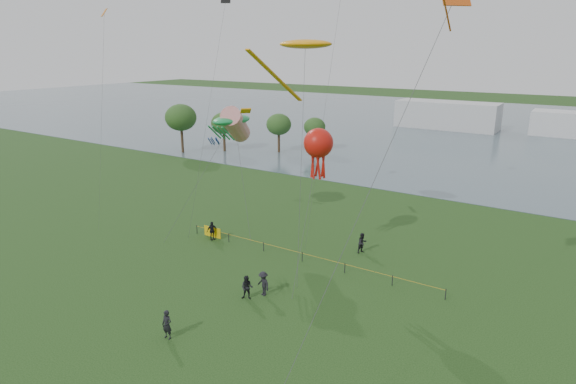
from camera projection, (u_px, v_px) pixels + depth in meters
The scene contains 15 objects.
ground_plane at pixel (190, 373), 26.66m from camera, with size 400.00×400.00×0.00m, color #163310.
lake at pixel (506, 130), 107.22m from camera, with size 400.00×120.00×0.08m, color #4F636C.
pavilion_left at pixel (447, 115), 108.58m from camera, with size 22.00×8.00×6.00m, color silver.
trees at pixel (231, 122), 82.62m from camera, with size 23.21×17.99×8.35m.
fence at pixel (245, 240), 43.74m from camera, with size 24.07×0.07×1.05m.
spectator_a at pixel (247, 288), 34.37m from camera, with size 0.87×0.67×1.78m, color black.
spectator_b at pixel (263, 284), 34.88m from camera, with size 1.20×0.69×1.86m, color black.
spectator_c at pixel (212, 231), 45.14m from camera, with size 1.05×0.44×1.80m, color black.
spectator_f at pixel (167, 325), 29.64m from camera, with size 0.69×0.45×1.89m, color black.
spectator_g at pixel (362, 243), 42.23m from camera, with size 0.89×0.69×1.83m, color black.
kite_stingray at pixel (304, 45), 38.43m from camera, with size 5.81×9.92×18.01m.
kite_windsock at pixel (236, 125), 46.53m from camera, with size 6.46×5.91×12.23m.
kite_creature at pixel (231, 120), 45.67m from camera, with size 4.22×9.25×11.25m.
kite_octopus at pixel (318, 144), 38.64m from camera, with size 3.27×8.40×11.22m.
kite_delta at pixel (443, 21), 21.35m from camera, with size 4.37×12.93×20.30m.
Camera 1 is at (16.85, -16.13, 17.24)m, focal length 30.00 mm.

